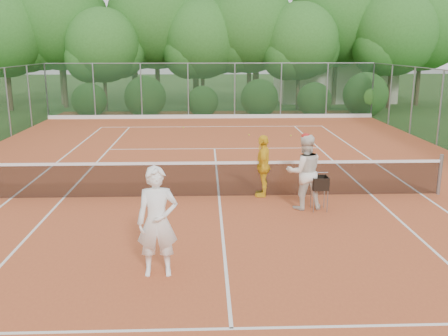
# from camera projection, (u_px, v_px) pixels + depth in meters

# --- Properties ---
(ground) EXTENTS (120.00, 120.00, 0.00)m
(ground) POSITION_uv_depth(u_px,v_px,m) (219.00, 197.00, 13.29)
(ground) COLOR #284C1B
(ground) RESTS_ON ground
(clay_court) EXTENTS (18.00, 36.00, 0.02)m
(clay_court) POSITION_uv_depth(u_px,v_px,m) (219.00, 197.00, 13.29)
(clay_court) COLOR #B35129
(clay_court) RESTS_ON ground
(club_building) EXTENTS (8.00, 5.00, 3.00)m
(club_building) POSITION_uv_depth(u_px,v_px,m) (332.00, 80.00, 36.56)
(club_building) COLOR beige
(club_building) RESTS_ON ground
(tennis_net) EXTENTS (11.97, 0.10, 1.10)m
(tennis_net) POSITION_uv_depth(u_px,v_px,m) (219.00, 178.00, 13.17)
(tennis_net) COLOR gray
(tennis_net) RESTS_ON clay_court
(player_white) EXTENTS (0.73, 0.50, 1.94)m
(player_white) POSITION_uv_depth(u_px,v_px,m) (157.00, 222.00, 8.56)
(player_white) COLOR white
(player_white) RESTS_ON clay_court
(player_center_grp) EXTENTS (0.96, 0.78, 1.88)m
(player_center_grp) POSITION_uv_depth(u_px,v_px,m) (304.00, 172.00, 12.13)
(player_center_grp) COLOR white
(player_center_grp) RESTS_ON clay_court
(player_yellow) EXTENTS (0.55, 1.02, 1.65)m
(player_yellow) POSITION_uv_depth(u_px,v_px,m) (263.00, 166.00, 13.19)
(player_yellow) COLOR yellow
(player_yellow) RESTS_ON clay_court
(ball_hopper) EXTENTS (0.37, 0.37, 0.85)m
(ball_hopper) POSITION_uv_depth(u_px,v_px,m) (320.00, 184.00, 12.04)
(ball_hopper) COLOR gray
(ball_hopper) RESTS_ON clay_court
(stray_ball_a) EXTENTS (0.07, 0.07, 0.07)m
(stray_ball_a) POSITION_uv_depth(u_px,v_px,m) (249.00, 135.00, 22.34)
(stray_ball_a) COLOR gold
(stray_ball_a) RESTS_ON clay_court
(stray_ball_b) EXTENTS (0.07, 0.07, 0.07)m
(stray_ball_b) POSITION_uv_depth(u_px,v_px,m) (183.00, 127.00, 24.43)
(stray_ball_b) COLOR #C8E435
(stray_ball_b) RESTS_ON clay_court
(stray_ball_c) EXTENTS (0.07, 0.07, 0.07)m
(stray_ball_c) POSITION_uv_depth(u_px,v_px,m) (291.00, 136.00, 22.17)
(stray_ball_c) COLOR #C6D230
(stray_ball_c) RESTS_ON clay_court
(court_markings) EXTENTS (11.03, 23.83, 0.01)m
(court_markings) POSITION_uv_depth(u_px,v_px,m) (219.00, 197.00, 13.29)
(court_markings) COLOR white
(court_markings) RESTS_ON clay_court
(fence_back) EXTENTS (18.07, 0.07, 3.00)m
(fence_back) POSITION_uv_depth(u_px,v_px,m) (211.00, 91.00, 27.49)
(fence_back) COLOR #19381E
(fence_back) RESTS_ON clay_court
(tropical_treeline) EXTENTS (32.10, 8.49, 15.03)m
(tropical_treeline) POSITION_uv_depth(u_px,v_px,m) (233.00, 27.00, 31.75)
(tropical_treeline) COLOR brown
(tropical_treeline) RESTS_ON ground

